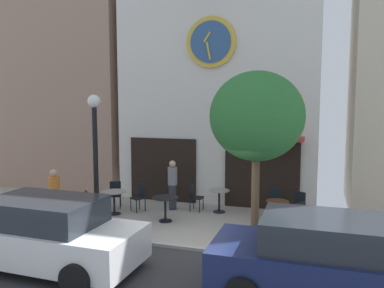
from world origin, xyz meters
name	(u,v)px	position (x,y,z in m)	size (l,w,h in m)	color
ground_plane	(188,272)	(0.00, -1.16, -0.02)	(25.26, 11.10, 0.13)	#9E998E
clock_building	(221,54)	(-0.97, 5.78, 5.40)	(7.19, 4.20, 10.47)	silver
neighbor_building_left	(72,35)	(-7.81, 6.29, 6.50)	(5.83, 3.83, 13.01)	#9E7A66
street_lamp	(96,162)	(-3.37, 0.74, 1.95)	(0.36, 0.36, 3.83)	black
street_tree	(257,117)	(1.13, 0.80, 3.26)	(2.33, 2.10, 4.39)	brown
cafe_table_center_left	(114,197)	(-3.62, 2.19, 0.56)	(0.77, 0.77, 0.76)	black
cafe_table_leftmost	(165,203)	(-1.76, 1.97, 0.57)	(0.80, 0.80, 0.76)	black
cafe_table_center_right	(219,197)	(-0.43, 3.44, 0.52)	(0.67, 0.67, 0.75)	black
cafe_table_near_curb	(277,208)	(1.52, 2.68, 0.50)	(0.67, 0.67, 0.72)	black
cafe_chair_facing_wall	(297,215)	(2.10, 2.06, 0.53)	(0.56, 0.56, 0.90)	black
cafe_chair_left_end	(194,195)	(-1.27, 3.38, 0.53)	(0.43, 0.43, 0.90)	black
cafe_chair_under_awning	(140,195)	(-2.99, 2.80, 0.53)	(0.55, 0.55, 0.90)	black
cafe_chair_right_end	(276,201)	(1.39, 3.46, 0.53)	(0.52, 0.52, 0.90)	black
cafe_chair_outer	(298,204)	(2.08, 3.24, 0.53)	(0.55, 0.55, 0.90)	black
cafe_chair_by_entrance	(90,203)	(-4.05, 1.46, 0.53)	(0.57, 0.57, 0.90)	black
cafe_chair_near_lamp	(115,193)	(-3.97, 2.90, 0.53)	(0.53, 0.53, 0.90)	black
pedestrian_orange	(55,196)	(-4.73, 0.67, 0.86)	(0.43, 0.43, 1.67)	#2D2D38
pedestrian_grey	(173,184)	(-2.01, 3.29, 0.86)	(0.45, 0.45, 1.67)	#2D2D38
parked_car_white	(45,233)	(-3.07, -1.88, 0.76)	(4.34, 2.10, 1.55)	white
parked_car_navy	(329,260)	(2.83, -1.52, 0.76)	(4.30, 2.03, 1.55)	navy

